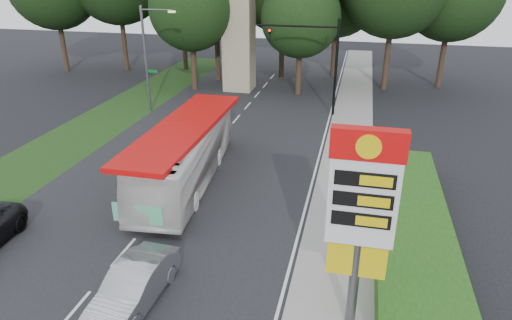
% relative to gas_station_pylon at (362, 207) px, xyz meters
% --- Properties ---
extents(road_surface, '(14.00, 80.00, 0.02)m').
position_rel_gas_station_pylon_xyz_m(road_surface, '(-9.20, 10.01, -4.44)').
color(road_surface, black).
rests_on(road_surface, ground).
extents(sidewalk_right, '(3.00, 80.00, 0.12)m').
position_rel_gas_station_pylon_xyz_m(sidewalk_right, '(-0.70, 10.01, -4.39)').
color(sidewalk_right, gray).
rests_on(sidewalk_right, ground).
extents(grass_verge_left, '(5.00, 50.00, 0.02)m').
position_rel_gas_station_pylon_xyz_m(grass_verge_left, '(-18.70, 16.01, -4.44)').
color(grass_verge_left, '#193814').
rests_on(grass_verge_left, ground).
extents(hedge, '(3.00, 14.00, 1.20)m').
position_rel_gas_station_pylon_xyz_m(hedge, '(2.30, 6.01, -3.85)').
color(hedge, '#224A13').
rests_on(hedge, ground).
extents(gas_station_pylon, '(2.10, 0.45, 6.85)m').
position_rel_gas_station_pylon_xyz_m(gas_station_pylon, '(0.00, 0.00, 0.00)').
color(gas_station_pylon, '#59595E').
rests_on(gas_station_pylon, ground).
extents(traffic_signal_mast, '(6.10, 0.35, 7.20)m').
position_rel_gas_station_pylon_xyz_m(traffic_signal_mast, '(-3.52, 22.00, 0.22)').
color(traffic_signal_mast, black).
rests_on(traffic_signal_mast, ground).
extents(streetlight_signs, '(2.75, 0.98, 8.00)m').
position_rel_gas_station_pylon_xyz_m(streetlight_signs, '(-16.19, 20.01, -0.01)').
color(streetlight_signs, '#59595E').
rests_on(streetlight_signs, ground).
extents(monument, '(3.00, 3.00, 10.05)m').
position_rel_gas_station_pylon_xyz_m(monument, '(-11.20, 28.01, 0.66)').
color(monument, gray).
rests_on(monument, ground).
extents(tree_monument_right, '(6.72, 6.72, 13.20)m').
position_rel_gas_station_pylon_xyz_m(tree_monument_right, '(-5.70, 27.51, 3.56)').
color(tree_monument_right, '#2D2116').
rests_on(tree_monument_right, ground).
extents(transit_bus, '(3.75, 11.75, 3.22)m').
position_rel_gas_station_pylon_xyz_m(transit_bus, '(-9.03, 8.85, -2.84)').
color(transit_bus, white).
rests_on(transit_bus, ground).
extents(sedan_silver, '(1.75, 4.49, 1.46)m').
position_rel_gas_station_pylon_xyz_m(sedan_silver, '(-7.33, -0.62, -3.72)').
color(sedan_silver, '#9B9DA3').
rests_on(sedan_silver, ground).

